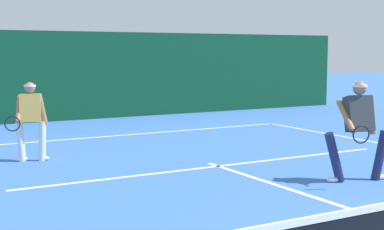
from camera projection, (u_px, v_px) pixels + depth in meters
The scene contains 6 objects.
court_line_baseline_far at pixel (123, 135), 14.80m from camera, with size 9.57×0.10×0.01m, color white.
court_line_service at pixel (218, 166), 10.80m from camera, with size 7.80×0.10×0.01m, color white.
court_line_centre at pixel (324, 201), 8.31m from camera, with size 0.10×6.40×0.01m, color white.
player_near at pixel (358, 126), 9.48m from camera, with size 1.18×0.88×1.67m.
player_far at pixel (30, 118), 11.22m from camera, with size 0.93×0.83×1.56m.
back_fence_windscreen at pixel (74, 76), 17.96m from camera, with size 21.00×0.12×2.78m, color #0C4026.
Camera 1 is at (-5.69, -2.91, 2.16)m, focal length 53.59 mm.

